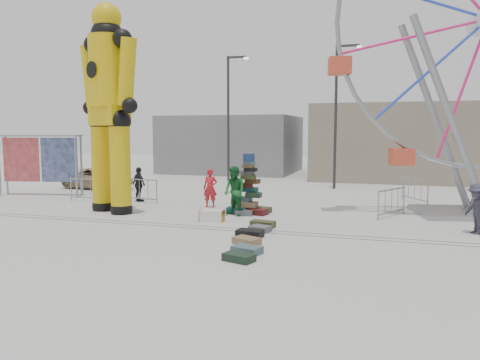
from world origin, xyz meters
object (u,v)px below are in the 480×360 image
(crash_test_dummy, at_px, (109,100))
(barricade_dummy_b, at_px, (112,186))
(barricade_dummy_a, at_px, (91,190))
(pedestrian_green, at_px, (234,191))
(suitcase_tower, at_px, (249,197))
(pedestrian_red, at_px, (210,188))
(barricade_wheel_front, at_px, (392,202))
(pedestrian_grey, at_px, (476,209))
(pedestrian_black, at_px, (139,184))
(lamp_post_left, at_px, (230,112))
(barricade_dummy_c, at_px, (139,190))
(parked_suv, at_px, (98,178))
(lamp_post_right, at_px, (337,109))
(steamer_trunk, at_px, (212,216))
(banner_scaffold, at_px, (40,150))
(barricade_wheel_back, at_px, (415,191))

(crash_test_dummy, height_order, barricade_dummy_b, crash_test_dummy)
(barricade_dummy_a, bearing_deg, pedestrian_green, -17.15)
(suitcase_tower, distance_m, barricade_dummy_b, 8.05)
(barricade_dummy_a, relative_size, pedestrian_red, 1.21)
(barricade_wheel_front, xyz_separation_m, pedestrian_grey, (2.51, -2.34, 0.25))
(pedestrian_black, bearing_deg, crash_test_dummy, 126.04)
(pedestrian_green, relative_size, pedestrian_black, 1.20)
(lamp_post_left, height_order, barricade_dummy_c, lamp_post_left)
(lamp_post_left, bearing_deg, barricade_dummy_c, -96.67)
(lamp_post_left, height_order, parked_suv, lamp_post_left)
(lamp_post_right, bearing_deg, pedestrian_green, -106.59)
(steamer_trunk, height_order, barricade_dummy_b, barricade_dummy_b)
(barricade_dummy_b, bearing_deg, steamer_trunk, -24.24)
(barricade_dummy_a, bearing_deg, lamp_post_left, 65.89)
(lamp_post_right, height_order, banner_scaffold, lamp_post_right)
(lamp_post_left, distance_m, pedestrian_black, 10.33)
(barricade_dummy_b, bearing_deg, pedestrian_red, -5.98)
(barricade_wheel_back, height_order, parked_suv, parked_suv)
(lamp_post_right, distance_m, barricade_dummy_b, 12.87)
(barricade_dummy_a, xyz_separation_m, pedestrian_black, (2.14, 0.67, 0.25))
(lamp_post_right, bearing_deg, parked_suv, -163.16)
(suitcase_tower, xyz_separation_m, barricade_dummy_b, (-7.71, 2.31, -0.12))
(barricade_dummy_c, xyz_separation_m, parked_suv, (-4.77, 3.84, 0.04))
(lamp_post_right, relative_size, banner_scaffold, 1.86)
(barricade_dummy_c, bearing_deg, steamer_trunk, -23.82)
(suitcase_tower, distance_m, steamer_trunk, 2.21)
(barricade_dummy_a, distance_m, pedestrian_green, 7.65)
(lamp_post_left, distance_m, barricade_wheel_back, 13.14)
(lamp_post_left, xyz_separation_m, pedestrian_red, (2.49, -10.15, -3.65))
(lamp_post_left, xyz_separation_m, parked_suv, (-5.91, -5.91, -3.89))
(barricade_dummy_b, xyz_separation_m, barricade_wheel_back, (14.18, 2.63, 0.00))
(barricade_wheel_back, height_order, pedestrian_grey, pedestrian_grey)
(barricade_wheel_back, bearing_deg, lamp_post_left, -148.55)
(parked_suv, bearing_deg, barricade_dummy_c, -118.60)
(pedestrian_green, height_order, parked_suv, pedestrian_green)
(steamer_trunk, relative_size, barricade_dummy_b, 0.43)
(barricade_dummy_b, bearing_deg, banner_scaffold, -164.24)
(barricade_dummy_b, relative_size, parked_suv, 0.47)
(lamp_post_left, relative_size, pedestrian_black, 5.00)
(parked_suv, bearing_deg, pedestrian_green, -110.05)
(barricade_wheel_back, xyz_separation_m, parked_suv, (-16.86, 0.21, 0.04))
(barricade_dummy_b, distance_m, barricade_wheel_back, 14.42)
(crash_test_dummy, height_order, banner_scaffold, crash_test_dummy)
(suitcase_tower, height_order, barricade_dummy_b, suitcase_tower)
(pedestrian_black, relative_size, parked_suv, 0.38)
(pedestrian_black, bearing_deg, barricade_wheel_front, -154.07)
(banner_scaffold, height_order, parked_suv, banner_scaffold)
(crash_test_dummy, bearing_deg, barricade_wheel_back, 50.30)
(banner_scaffold, relative_size, steamer_trunk, 4.97)
(lamp_post_left, distance_m, pedestrian_green, 12.93)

